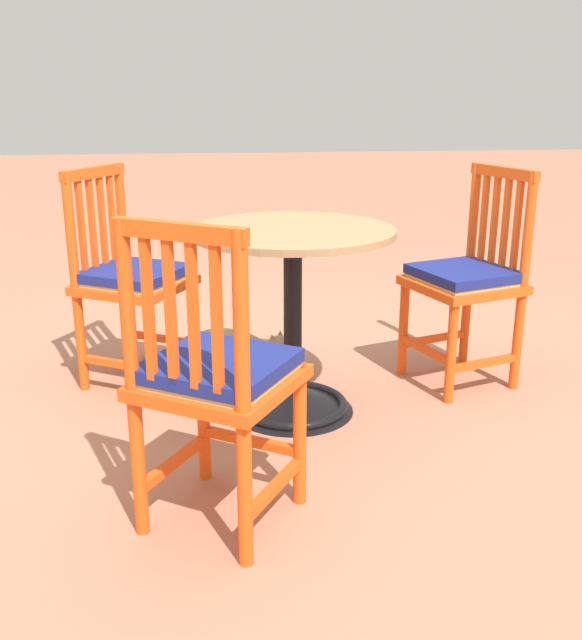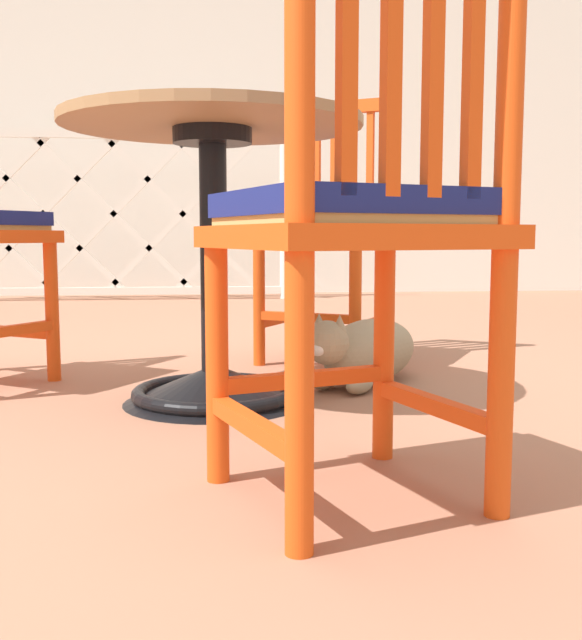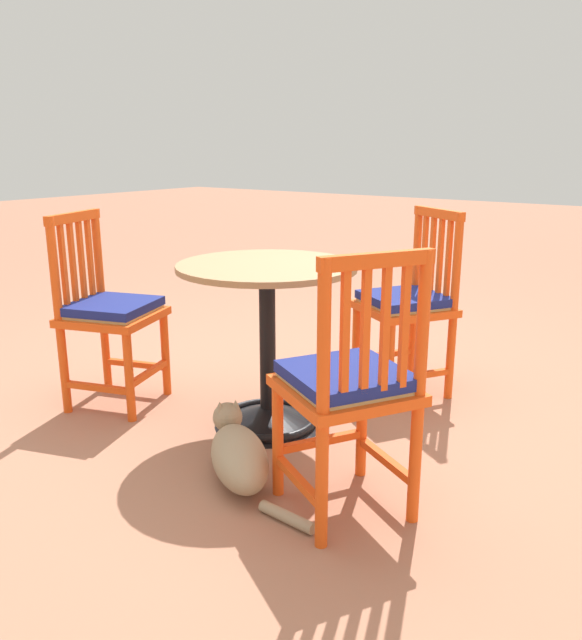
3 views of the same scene
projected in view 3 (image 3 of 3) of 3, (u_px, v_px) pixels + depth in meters
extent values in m
plane|color=#A36B51|center=(264.00, 408.00, 3.04)|extent=(24.00, 24.00, 0.00)
cone|color=black|center=(268.00, 414.00, 2.84)|extent=(0.48, 0.48, 0.10)
torus|color=black|center=(268.00, 419.00, 2.85)|extent=(0.44, 0.44, 0.04)
cylinder|color=black|center=(268.00, 345.00, 2.76)|extent=(0.07, 0.07, 0.66)
cylinder|color=black|center=(267.00, 274.00, 2.68)|extent=(0.20, 0.20, 0.04)
cylinder|color=#9E754C|center=(267.00, 267.00, 2.67)|extent=(0.76, 0.76, 0.02)
cylinder|color=#E04C14|center=(390.00, 363.00, 2.98)|extent=(0.04, 0.04, 0.45)
cylinder|color=#E04C14|center=(356.00, 343.00, 3.29)|extent=(0.04, 0.04, 0.45)
cylinder|color=#E04C14|center=(454.00, 309.00, 3.04)|extent=(0.04, 0.04, 0.91)
cylinder|color=#E04C14|center=(415.00, 294.00, 3.35)|extent=(0.04, 0.04, 0.91)
cube|color=#E04C14|center=(420.00, 375.00, 3.07)|extent=(0.30, 0.20, 0.03)
cube|color=#E04C14|center=(384.00, 355.00, 3.37)|extent=(0.30, 0.20, 0.03)
cube|color=#E04C14|center=(372.00, 363.00, 3.15)|extent=(0.20, 0.30, 0.03)
cube|color=#E04C14|center=(404.00, 308.00, 3.14)|extent=(0.55, 0.55, 0.04)
cube|color=tan|center=(404.00, 304.00, 3.13)|extent=(0.48, 0.48, 0.02)
cube|color=#E04C14|center=(448.00, 260.00, 3.04)|extent=(0.03, 0.03, 0.39)
cube|color=#E04C14|center=(440.00, 257.00, 3.11)|extent=(0.03, 0.03, 0.39)
cube|color=#E04C14|center=(432.00, 255.00, 3.17)|extent=(0.03, 0.03, 0.39)
cube|color=#E04C14|center=(424.00, 253.00, 3.23)|extent=(0.03, 0.03, 0.39)
cube|color=#E04C14|center=(439.00, 213.00, 3.08)|extent=(0.23, 0.34, 0.04)
cube|color=navy|center=(404.00, 298.00, 3.13)|extent=(0.50, 0.50, 0.04)
cylinder|color=#E04C14|center=(165.00, 351.00, 3.15)|extent=(0.04, 0.04, 0.45)
cylinder|color=#E04C14|center=(129.00, 374.00, 2.84)|extent=(0.04, 0.04, 0.45)
cylinder|color=#E04C14|center=(102.00, 301.00, 3.19)|extent=(0.04, 0.04, 0.91)
cylinder|color=#E04C14|center=(59.00, 318.00, 2.88)|extent=(0.04, 0.04, 0.91)
cube|color=#E04C14|center=(136.00, 364.00, 3.22)|extent=(0.14, 0.33, 0.03)
cube|color=#E04C14|center=(97.00, 388.00, 2.91)|extent=(0.14, 0.33, 0.03)
cube|color=#E04C14|center=(149.00, 373.00, 3.01)|extent=(0.33, 0.14, 0.03)
cube|color=#E04C14|center=(113.00, 317.00, 2.99)|extent=(0.51, 0.51, 0.04)
cube|color=tan|center=(113.00, 312.00, 2.98)|extent=(0.44, 0.44, 0.02)
cube|color=#E04C14|center=(90.00, 259.00, 3.07)|extent=(0.03, 0.03, 0.39)
cube|color=#E04C14|center=(82.00, 261.00, 3.00)|extent=(0.03, 0.03, 0.39)
cube|color=#E04C14|center=(73.00, 264.00, 2.94)|extent=(0.03, 0.03, 0.39)
cube|color=#E04C14|center=(64.00, 266.00, 2.88)|extent=(0.03, 0.03, 0.39)
cube|color=#E04C14|center=(73.00, 217.00, 2.92)|extent=(0.37, 0.15, 0.04)
cube|color=navy|center=(112.00, 306.00, 2.98)|extent=(0.46, 0.46, 0.04)
cylinder|color=#E04C14|center=(278.00, 436.00, 2.23)|extent=(0.04, 0.04, 0.45)
cylinder|color=#E04C14|center=(362.00, 419.00, 2.37)|extent=(0.04, 0.04, 0.45)
cylinder|color=#E04C14|center=(323.00, 411.00, 1.87)|extent=(0.04, 0.04, 0.91)
cylinder|color=#E04C14|center=(419.00, 393.00, 2.01)|extent=(0.04, 0.04, 0.91)
cube|color=#E04C14|center=(298.00, 480.00, 2.11)|extent=(0.19, 0.31, 0.03)
cube|color=#E04C14|center=(386.00, 460.00, 2.24)|extent=(0.19, 0.31, 0.03)
cube|color=#E04C14|center=(321.00, 441.00, 2.32)|extent=(0.31, 0.19, 0.03)
cube|color=#E04C14|center=(345.00, 390.00, 2.10)|extent=(0.55, 0.55, 0.04)
cube|color=tan|center=(345.00, 383.00, 2.09)|extent=(0.48, 0.48, 0.02)
cube|color=#E04C14|center=(345.00, 334.00, 1.84)|extent=(0.03, 0.03, 0.39)
cube|color=#E04C14|center=(365.00, 332.00, 1.87)|extent=(0.03, 0.03, 0.39)
cube|color=#E04C14|center=(385.00, 329.00, 1.90)|extent=(0.03, 0.03, 0.39)
cube|color=#E04C14|center=(404.00, 326.00, 1.92)|extent=(0.03, 0.03, 0.39)
cube|color=#E04C14|center=(378.00, 260.00, 1.83)|extent=(0.35, 0.22, 0.04)
cube|color=navy|center=(346.00, 375.00, 2.08)|extent=(0.49, 0.49, 0.04)
ellipsoid|color=#9E896B|center=(239.00, 458.00, 2.35)|extent=(0.43, 0.47, 0.19)
ellipsoid|color=silver|center=(235.00, 448.00, 2.45)|extent=(0.23, 0.23, 0.14)
sphere|color=#9E896B|center=(228.00, 417.00, 2.57)|extent=(0.12, 0.12, 0.12)
ellipsoid|color=silver|center=(226.00, 416.00, 2.61)|extent=(0.07, 0.07, 0.04)
cone|color=#9E896B|center=(220.00, 407.00, 2.54)|extent=(0.04, 0.04, 0.04)
cone|color=#9E896B|center=(236.00, 405.00, 2.55)|extent=(0.04, 0.04, 0.04)
ellipsoid|color=#9E896B|center=(218.00, 456.00, 2.51)|extent=(0.12, 0.13, 0.05)
ellipsoid|color=#9E896B|center=(246.00, 452.00, 2.54)|extent=(0.12, 0.13, 0.05)
cylinder|color=#9E896B|center=(287.00, 517.00, 2.11)|extent=(0.06, 0.22, 0.04)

